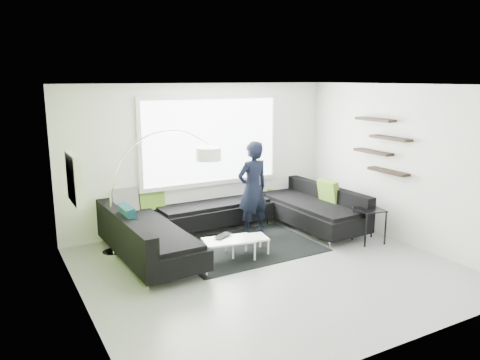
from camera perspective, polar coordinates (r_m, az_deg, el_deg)
name	(u,v)px	position (r m, az deg, el deg)	size (l,w,h in m)	color
ground	(269,268)	(7.41, 3.59, -10.71)	(5.50, 5.50, 0.00)	gray
room_shell	(266,151)	(7.09, 3.15, 3.50)	(5.54, 5.04, 2.82)	white
sectional_sofa	(234,218)	(8.50, -0.68, -4.66)	(4.44, 2.85, 0.93)	black
rug	(246,247)	(8.25, 0.69, -8.17)	(2.43, 1.77, 0.01)	black
coffee_table	(238,247)	(7.80, -0.24, -8.13)	(1.04, 0.60, 0.34)	white
arc_lamp	(110,195)	(7.95, -15.52, -1.72)	(1.93, 0.84, 2.06)	silver
side_table	(369,226)	(8.72, 15.45, -5.39)	(0.45, 0.45, 0.62)	black
person	(253,189)	(8.63, 1.55, -1.10)	(0.69, 0.50, 1.78)	black
laptop	(225,237)	(7.72, -1.79, -6.91)	(0.43, 0.38, 0.03)	black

